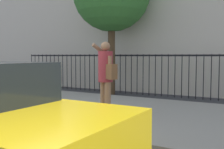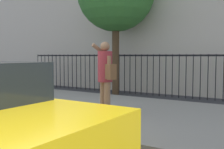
# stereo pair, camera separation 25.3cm
# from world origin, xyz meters

# --- Properties ---
(ground_plane) EXTENTS (60.00, 60.00, 0.00)m
(ground_plane) POSITION_xyz_m (0.00, 0.00, 0.00)
(ground_plane) COLOR #333338
(sidewalk) EXTENTS (28.00, 4.40, 0.15)m
(sidewalk) POSITION_xyz_m (0.00, 2.20, 0.07)
(sidewalk) COLOR gray
(sidewalk) RESTS_ON ground
(iron_fence) EXTENTS (12.03, 0.04, 1.60)m
(iron_fence) POSITION_xyz_m (0.00, 5.90, 1.02)
(iron_fence) COLOR black
(iron_fence) RESTS_ON ground
(pedestrian_on_phone) EXTENTS (0.72, 0.59, 1.71)m
(pedestrian_on_phone) POSITION_xyz_m (1.16, 1.47, 1.15)
(pedestrian_on_phone) COLOR #936B4C
(pedestrian_on_phone) RESTS_ON sidewalk
(street_bench) EXTENTS (1.60, 0.45, 0.95)m
(street_bench) POSITION_xyz_m (-4.19, 3.29, 0.65)
(street_bench) COLOR brown
(street_bench) RESTS_ON sidewalk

